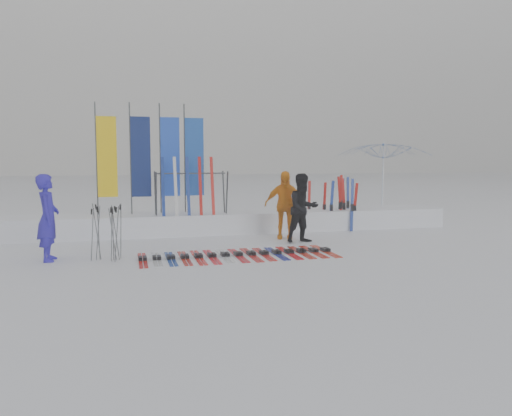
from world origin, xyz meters
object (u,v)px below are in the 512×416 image
object	(u,v)px
ski_row	(238,254)
tent_canopy	(384,181)
person_yellow	(284,205)
person_blue	(48,218)
person_black	(303,208)
ski_rack	(191,187)

from	to	relation	value
ski_row	tent_canopy	bearing A→B (deg)	36.84
ski_row	person_yellow	bearing A→B (deg)	49.89
person_blue	person_yellow	xyz separation A→B (m)	(5.84, 1.63, -0.00)
person_yellow	person_blue	bearing A→B (deg)	-145.03
person_blue	person_black	size ratio (longest dim) A/B	1.03
ski_rack	tent_canopy	bearing A→B (deg)	10.49
ski_row	ski_rack	distance (m)	3.71
person_blue	tent_canopy	distance (m)	11.12
ski_rack	ski_row	bearing A→B (deg)	-79.62
person_black	tent_canopy	xyz separation A→B (m)	(4.17, 3.30, 0.53)
person_blue	person_black	bearing A→B (deg)	-82.14
person_black	ski_rack	bearing A→B (deg)	131.70
person_yellow	tent_canopy	bearing A→B (deg)	49.23
person_blue	person_yellow	distance (m)	6.06
person_black	person_yellow	size ratio (longest dim) A/B	0.97
person_yellow	ski_rack	xyz separation A→B (m)	(-2.40, 1.28, 0.45)
person_yellow	ski_rack	size ratio (longest dim) A/B	0.91
ski_row	ski_rack	world-z (taller)	ski_rack
tent_canopy	person_black	bearing A→B (deg)	-141.65
person_black	person_yellow	xyz separation A→B (m)	(-0.28, 0.75, 0.02)
person_blue	ski_rack	world-z (taller)	person_blue
person_yellow	ski_row	distance (m)	2.91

